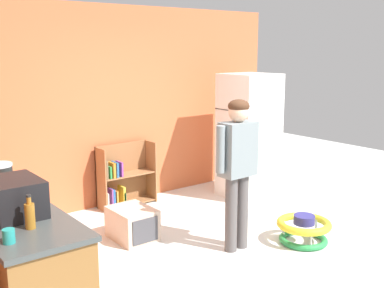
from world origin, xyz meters
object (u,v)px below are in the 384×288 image
(baby_walker, at_px, (304,229))
(amber_bottle, at_px, (30,215))
(pet_carrier, at_px, (132,224))
(teal_cup, at_px, (9,236))
(white_cup, at_px, (2,177))
(refrigerator, at_px, (249,136))
(bookshelf, at_px, (122,179))
(kitchen_counter, at_px, (11,261))
(standing_person, at_px, (238,160))
(microwave, at_px, (15,197))

(baby_walker, bearing_deg, amber_bottle, -179.93)
(pet_carrier, bearing_deg, teal_cup, -140.87)
(white_cup, bearing_deg, pet_carrier, -2.85)
(refrigerator, relative_size, bookshelf, 2.09)
(bookshelf, relative_size, white_cup, 8.95)
(refrigerator, xyz_separation_m, white_cup, (-3.55, -0.30, 0.06))
(baby_walker, bearing_deg, white_cup, 154.42)
(teal_cup, bearing_deg, kitchen_counter, 73.76)
(bookshelf, relative_size, standing_person, 0.52)
(refrigerator, distance_m, pet_carrier, 2.33)
(teal_cup, xyz_separation_m, white_cup, (0.42, 1.51, 0.00))
(kitchen_counter, xyz_separation_m, refrigerator, (3.76, 1.10, 0.44))
(bookshelf, bearing_deg, pet_carrier, -114.68)
(amber_bottle, bearing_deg, teal_cup, -140.27)
(amber_bottle, distance_m, white_cup, 1.36)
(refrigerator, height_order, bookshelf, refrigerator)
(white_cup, bearing_deg, baby_walker, -25.58)
(standing_person, bearing_deg, microwave, -179.88)
(bookshelf, distance_m, amber_bottle, 3.22)
(teal_cup, height_order, white_cup, same)
(baby_walker, bearing_deg, microwave, 173.57)
(amber_bottle, bearing_deg, white_cup, 80.85)
(refrigerator, xyz_separation_m, teal_cup, (-3.96, -1.81, 0.06))
(standing_person, relative_size, white_cup, 17.07)
(microwave, distance_m, white_cup, 1.03)
(refrigerator, distance_m, standing_person, 1.95)
(kitchen_counter, xyz_separation_m, standing_person, (2.30, -0.20, 0.53))
(pet_carrier, xyz_separation_m, white_cup, (-1.35, 0.07, 0.77))
(white_cup, bearing_deg, refrigerator, 4.91)
(refrigerator, bearing_deg, kitchen_counter, -163.62)
(bookshelf, bearing_deg, amber_bottle, -131.15)
(microwave, xyz_separation_m, amber_bottle, (-0.01, -0.34, -0.04))
(standing_person, xyz_separation_m, baby_walker, (0.70, -0.34, -0.82))
(bookshelf, relative_size, amber_bottle, 3.46)
(baby_walker, bearing_deg, refrigerator, 65.48)
(kitchen_counter, relative_size, microwave, 4.03)
(refrigerator, bearing_deg, teal_cup, -155.41)
(microwave, bearing_deg, bookshelf, 44.56)
(bookshelf, height_order, teal_cup, teal_cup)
(bookshelf, height_order, standing_person, standing_person)
(teal_cup, bearing_deg, pet_carrier, 39.13)
(white_cup, bearing_deg, standing_person, -25.44)
(standing_person, height_order, baby_walker, standing_person)
(kitchen_counter, height_order, refrigerator, refrigerator)
(standing_person, height_order, pet_carrier, standing_person)
(baby_walker, relative_size, teal_cup, 6.36)
(bookshelf, relative_size, microwave, 1.77)
(pet_carrier, distance_m, amber_bottle, 2.18)
(standing_person, xyz_separation_m, white_cup, (-2.09, 1.00, -0.03))
(refrigerator, height_order, amber_bottle, refrigerator)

